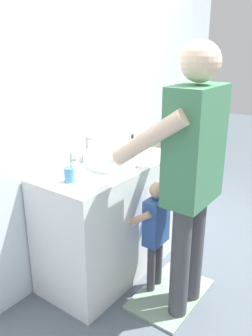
{
  "coord_description": "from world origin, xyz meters",
  "views": [
    {
      "loc": [
        -1.87,
        -1.23,
        1.73
      ],
      "look_at": [
        0.0,
        0.15,
        0.89
      ],
      "focal_mm": 37.6,
      "sensor_mm": 36.0,
      "label": 1
    }
  ],
  "objects": [
    {
      "name": "adult_parent",
      "position": [
        -0.04,
        -0.36,
        1.05
      ],
      "size": [
        0.54,
        0.57,
        1.74
      ],
      "color": "#47474C",
      "rests_on": "ground"
    },
    {
      "name": "ground_plane",
      "position": [
        0.0,
        0.0,
        0.0
      ],
      "size": [
        14.0,
        14.0,
        0.0
      ],
      "primitive_type": "plane",
      "color": "slate"
    },
    {
      "name": "sink_basin",
      "position": [
        0.0,
        0.28,
        0.94
      ],
      "size": [
        0.37,
        0.37,
        0.11
      ],
      "color": "white",
      "rests_on": "vanity_cabinet"
    },
    {
      "name": "toothbrush_cup",
      "position": [
        -0.4,
        0.3,
        0.94
      ],
      "size": [
        0.07,
        0.07,
        0.21
      ],
      "color": "#4C8EB2",
      "rests_on": "vanity_cabinet"
    },
    {
      "name": "soap_bottle",
      "position": [
        0.3,
        0.31,
        0.95
      ],
      "size": [
        0.06,
        0.06,
        0.17
      ],
      "color": "#66B2D1",
      "rests_on": "vanity_cabinet"
    },
    {
      "name": "faucet",
      "position": [
        0.0,
        0.5,
        0.97
      ],
      "size": [
        0.18,
        0.14,
        0.18
      ],
      "color": "#B7BABF",
      "rests_on": "vanity_cabinet"
    },
    {
      "name": "bath_mat",
      "position": [
        0.0,
        -0.25,
        0.01
      ],
      "size": [
        0.64,
        0.4,
        0.02
      ],
      "primitive_type": "cube",
      "color": "gray",
      "rests_on": "ground"
    },
    {
      "name": "vanity_cabinet",
      "position": [
        0.0,
        0.3,
        0.44
      ],
      "size": [
        1.14,
        0.54,
        0.89
      ],
      "primitive_type": "cube",
      "color": "white",
      "rests_on": "ground"
    },
    {
      "name": "back_wall",
      "position": [
        0.0,
        0.62,
        1.35
      ],
      "size": [
        4.4,
        0.08,
        2.7
      ],
      "color": "silver",
      "rests_on": "ground"
    },
    {
      "name": "child_toddler",
      "position": [
        0.0,
        -0.1,
        0.51
      ],
      "size": [
        0.26,
        0.26,
        0.85
      ],
      "color": "#47474C",
      "rests_on": "ground"
    }
  ]
}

